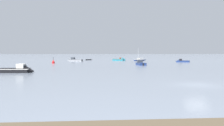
{
  "coord_description": "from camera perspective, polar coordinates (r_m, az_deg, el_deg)",
  "views": [
    {
      "loc": [
        -11.57,
        -25.23,
        3.76
      ],
      "look_at": [
        -6.85,
        39.14,
        0.65
      ],
      "focal_mm": 36.62,
      "sensor_mm": 36.0,
      "label": 1
    }
  ],
  "objects": [
    {
      "name": "rowboat_moored_3",
      "position": [
        107.76,
        7.79,
        0.8
      ],
      "size": [
        2.61,
        3.31,
        0.51
      ],
      "rotation": [
        0.0,
        0.0,
        2.12
      ],
      "color": "navy",
      "rests_on": "ground"
    },
    {
      "name": "channel_buoy",
      "position": [
        78.14,
        -14.45,
        0.25
      ],
      "size": [
        0.9,
        0.9,
        2.3
      ],
      "color": "red",
      "rests_on": "ground"
    },
    {
      "name": "sailboat_moored_0",
      "position": [
        98.61,
        6.79,
        0.7
      ],
      "size": [
        5.49,
        3.13,
        5.88
      ],
      "rotation": [
        0.0,
        0.0,
        3.45
      ],
      "color": "navy",
      "rests_on": "ground"
    },
    {
      "name": "ground_plane",
      "position": [
        28.01,
        20.33,
        -5.13
      ],
      "size": [
        800.0,
        800.0,
        0.0
      ],
      "primitive_type": "plane",
      "color": "gray"
    },
    {
      "name": "motorboat_moored_4",
      "position": [
        45.19,
        -22.07,
        -1.75
      ],
      "size": [
        6.5,
        2.47,
        2.42
      ],
      "rotation": [
        0.0,
        0.0,
        6.25
      ],
      "color": "black",
      "rests_on": "ground"
    },
    {
      "name": "motorboat_moored_3",
      "position": [
        100.51,
        2.14,
        0.77
      ],
      "size": [
        6.2,
        5.26,
        2.1
      ],
      "rotation": [
        0.0,
        0.0,
        5.67
      ],
      "color": "#197084",
      "rests_on": "ground"
    },
    {
      "name": "motorboat_moored_0",
      "position": [
        66.84,
        7.03,
        -0.22
      ],
      "size": [
        2.34,
        5.68,
        2.1
      ],
      "rotation": [
        0.0,
        0.0,
        1.64
      ],
      "color": "navy",
      "rests_on": "ground"
    },
    {
      "name": "motorboat_moored_5",
      "position": [
        88.49,
        16.91,
        0.39
      ],
      "size": [
        5.25,
        3.37,
        1.89
      ],
      "rotation": [
        0.0,
        0.0,
        2.78
      ],
      "color": "navy",
      "rests_on": "ground"
    },
    {
      "name": "rowboat_moored_5",
      "position": [
        107.14,
        -5.86,
        0.81
      ],
      "size": [
        3.42,
        2.75,
        0.53
      ],
      "rotation": [
        0.0,
        0.0,
        0.57
      ],
      "color": "black",
      "rests_on": "ground"
    },
    {
      "name": "motorboat_moored_1",
      "position": [
        95.12,
        -9.55,
        0.67
      ],
      "size": [
        6.56,
        3.67,
        2.36
      ],
      "rotation": [
        0.0,
        0.0,
        2.88
      ],
      "color": "gray",
      "rests_on": "ground"
    }
  ]
}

